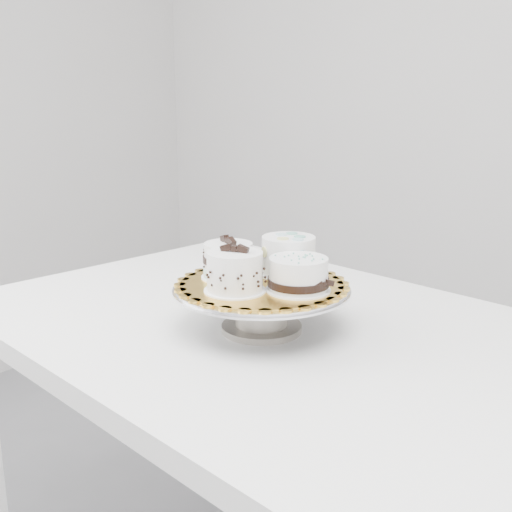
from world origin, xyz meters
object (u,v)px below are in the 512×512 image
Objects in this scene: table at (280,358)px; cake_swirl at (235,273)px; cake_ribbon at (299,275)px; cake_stand at (262,300)px; cake_board at (262,284)px; cake_banded at (228,262)px; cake_dots at (288,255)px.

table is 0.23m from cake_swirl.
cake_stand is at bearing -160.15° from cake_ribbon.
cake_swirl is (-0.02, -0.12, 0.20)m from table.
cake_ribbon is (0.08, 0.00, 0.03)m from cake_board.
cake_banded reaches higher than cake_dots.
cake_banded is 0.91× the size of cake_dots.
table is 4.15× the size of cake_stand.
table is 10.37× the size of cake_ribbon.
cake_banded is (-0.07, -0.01, 0.03)m from cake_board.
cake_dots is at bearing 84.91° from cake_board.
cake_dots is (0.02, 0.15, 0.00)m from cake_swirl.
cake_swirl is at bearing -97.44° from cake_board.
cake_swirl is 0.93× the size of cake_ribbon.
cake_stand is at bearing -92.26° from table.
table is 0.21m from cake_ribbon.
cake_banded is at bearing -157.70° from cake_ribbon.
cake_banded reaches higher than cake_stand.
cake_banded is (-0.06, 0.06, -0.00)m from cake_swirl.
cake_board is 0.08m from cake_banded.
cake_swirl reaches higher than cake_stand.
cake_banded reaches higher than cake_board.
cake_swirl is (-0.01, -0.07, 0.04)m from cake_board.
cake_swirl reaches higher than table.
cake_dots is at bearing 73.50° from cake_banded.
cake_banded is 0.12m from cake_dots.
cake_stand reaches higher than table.
table is 10.22× the size of cake_dots.
cake_swirl is 1.00× the size of cake_banded.
table is 4.53× the size of cake_board.
cake_dots reaches higher than cake_board.
cake_stand is 0.10m from cake_swirl.
table is 0.21m from cake_dots.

